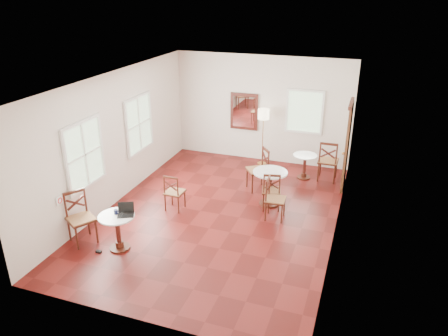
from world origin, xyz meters
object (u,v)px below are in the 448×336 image
Objects in this scene: chair_mid_b at (274,199)px; laptop at (126,212)px; chair_back_a at (328,161)px; power_adapter at (99,252)px; navy_mug at (116,212)px; chair_near_a at (174,192)px; mouse at (128,213)px; chair_mid_a at (271,191)px; cafe_table_back at (305,164)px; cafe_table_mid at (270,184)px; cafe_table_near at (118,228)px; chair_back_b at (259,170)px; chair_near_b at (81,218)px; floor_lamp at (263,118)px; water_glass at (122,215)px.

laptop is at bearing 127.18° from chair_mid_b.
chair_back_a reaches higher than power_adapter.
chair_back_a is at bearing 52.72° from navy_mug.
chair_near_a reaches higher than mouse.
chair_mid_a reaches higher than navy_mug.
cafe_table_back is at bearing 57.33° from navy_mug.
chair_back_a reaches higher than cafe_table_mid.
chair_near_a is at bearing 79.46° from cafe_table_near.
chair_mid_a is at bearing -4.50° from chair_back_b.
chair_near_a is (-1.96, -0.95, -0.08)m from cafe_table_mid.
chair_back_b is 10.47× the size of mouse.
power_adapter is (-2.15, -3.71, -0.51)m from chair_back_b.
chair_mid_a is (-0.43, -1.94, 0.05)m from cafe_table_back.
chair_back_b reaches higher than chair_near_a.
cafe_table_back is 6.36× the size of power_adapter.
chair_back_b reaches higher than chair_near_b.
laptop is 0.96m from power_adapter.
cafe_table_near is 3.49m from chair_mid_a.
chair_near_b is at bearing 47.77° from chair_back_a.
chair_back_b reaches higher than cafe_table_back.
chair_near_b is 4.10m from chair_mid_a.
chair_mid_a is (3.21, 2.56, -0.07)m from chair_near_b.
chair_mid_b is 2.51× the size of laptop.
laptop reaches higher than cafe_table_mid.
cafe_table_back is 1.71m from floor_lamp.
chair_near_b is at bearing 25.25° from chair_mid_a.
chair_near_b reaches higher than cafe_table_back.
chair_mid_b is at bearing 71.05° from chair_back_a.
cafe_table_near is 0.69× the size of chair_near_b.
chair_mid_a reaches higher than cafe_table_back.
chair_back_b is 2.83× the size of laptop.
chair_mid_b is (3.36, 2.15, -0.06)m from chair_near_b.
chair_near_b reaches higher than water_glass.
cafe_table_mid is at bearing -152.61° from chair_near_a.
chair_mid_b is 3.33m from navy_mug.
chair_back_a is 5.51m from laptop.
chair_back_b is 1.84m from floor_lamp.
power_adapter is (-0.45, -0.23, -0.75)m from water_glass.
water_glass is (0.18, -0.08, 0.00)m from navy_mug.
navy_mug is 1.08× the size of power_adapter.
chair_back_b is 0.66× the size of floor_lamp.
laptop is at bearing -129.26° from cafe_table_mid.
mouse is at bearing 34.41° from chair_mid_a.
chair_mid_b reaches higher than mouse.
cafe_table_back is 0.41× the size of floor_lamp.
floor_lamp is (-0.78, 2.32, 0.85)m from cafe_table_mid.
cafe_table_near is 0.35m from water_glass.
navy_mug is at bearing 124.39° from cafe_table_near.
floor_lamp is at bearing 156.14° from cafe_table_back.
chair_near_b is (-0.82, -0.01, 0.07)m from cafe_table_near.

